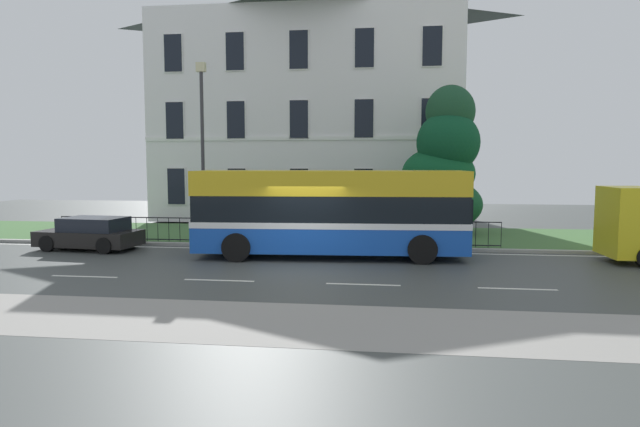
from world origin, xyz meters
TOP-DOWN VIEW (x-y plane):
  - ground_plane at (0.00, 1.31)m, footprint 60.00×56.00m
  - georgian_townhouse at (-1.93, 15.65)m, footprint 16.78×8.84m
  - iron_verge_railing at (-1.93, 4.40)m, footprint 17.47×0.04m
  - evergreen_tree at (5.02, 8.45)m, footprint 3.57×3.57m
  - single_decker_bus at (0.66, 2.41)m, footprint 9.37×3.08m
  - parked_hatchback_01 at (-8.46, 2.80)m, footprint 3.85×2.07m
  - street_lamp_post at (-4.78, 4.93)m, footprint 0.36×0.24m
  - litter_bin at (4.69, 4.79)m, footprint 0.50×0.50m

SIDE VIEW (x-z plane):
  - ground_plane at x=0.00m, z-range -0.10..0.08m
  - parked_hatchback_01 at x=-8.46m, z-range -0.01..1.20m
  - iron_verge_railing at x=-1.93m, z-range 0.14..1.11m
  - litter_bin at x=4.69m, z-range 0.12..1.27m
  - single_decker_bus at x=0.66m, z-range 0.08..3.07m
  - evergreen_tree at x=5.02m, z-range -0.30..6.24m
  - street_lamp_post at x=-4.78m, z-range 0.62..7.70m
  - georgian_townhouse at x=-1.93m, z-range 0.15..13.09m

